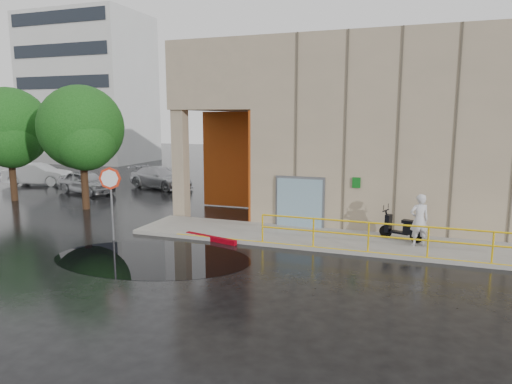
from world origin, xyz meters
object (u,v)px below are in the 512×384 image
car_b (38,174)px  car_c (161,178)px  red_curb (211,238)px  tree_near (82,131)px  tree_far (9,131)px  stop_sign (111,188)px  scooter (402,221)px  person (419,220)px  car_a (86,182)px

car_b → car_c: (8.74, 1.64, -0.05)m
car_c → red_curb: bearing=-123.3°
tree_near → tree_far: 5.52m
red_curb → car_b: car_b is taller
stop_sign → scooter: bearing=23.0°
car_c → scooter: bearing=-101.9°
tree_near → red_curb: bearing=-21.3°
tree_far → tree_near: bearing=-6.9°
stop_sign → red_curb: 4.22m
tree_near → person: bearing=-7.0°
red_curb → car_b: size_ratio=0.53×
car_a → tree_far: tree_far is taller
scooter → car_b: 25.43m
person → scooter: bearing=-66.7°
car_a → car_b: bearing=87.5°
scooter → car_c: scooter is taller
red_curb → car_c: (-8.71, 10.87, 0.61)m
car_b → car_c: bearing=-94.6°
car_b → person: bearing=-122.8°
stop_sign → red_curb: (3.54, 1.22, -1.95)m
stop_sign → tree_far: 11.82m
person → stop_sign: size_ratio=0.66×
car_a → car_b: (-5.49, 1.76, 0.05)m
red_curb → tree_near: 9.92m
red_curb → car_c: size_ratio=0.50×
stop_sign → car_b: 17.45m
car_a → car_c: car_c is taller
red_curb → car_b: bearing=152.1°
tree_near → car_a: bearing=129.8°
person → tree_far: tree_far is taller
stop_sign → tree_far: tree_far is taller
scooter → red_curb: 7.20m
person → stop_sign: 11.36m
stop_sign → car_a: 12.18m
scooter → car_b: size_ratio=0.37×
car_b → car_c: 8.89m
red_curb → tree_far: size_ratio=0.38×
person → car_b: person is taller
car_c → stop_sign: bearing=-138.8°
stop_sign → car_c: 13.22m
car_a → tree_far: (-2.02, -3.49, 3.24)m
red_curb → person: bearing=10.2°
scooter → stop_sign: bearing=-143.1°
red_curb → car_a: 14.12m
stop_sign → car_b: size_ratio=0.62×
stop_sign → tree_far: (-10.44, 5.20, 1.90)m
person → red_curb: bearing=-13.1°
person → car_c: bearing=-53.8°
tree_near → car_c: bearing=91.6°
car_a → car_c: bearing=-28.5°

